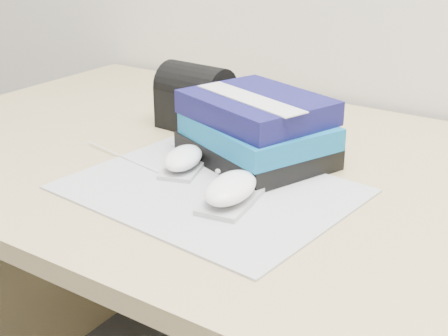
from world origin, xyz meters
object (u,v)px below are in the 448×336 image
Objects in this scene: desk at (325,288)px; mouse_rear at (183,160)px; mouse_front at (231,190)px; book_stack at (257,130)px; pouch at (196,98)px.

mouse_rear reaches higher than desk.
desk is at bearing 74.92° from mouse_front.
mouse_rear is 0.91× the size of mouse_front.
book_stack is at bearing 109.23° from mouse_front.
desk is 0.42m from pouch.
book_stack reaches higher than mouse_front.
pouch reaches higher than mouse_front.
pouch is (-0.24, 0.25, 0.04)m from mouse_front.
pouch reaches higher than book_stack.
mouse_rear is 0.14m from mouse_front.
mouse_rear is at bearing -139.87° from desk.
desk is at bearing 40.13° from mouse_rear.
mouse_front is (0.13, -0.06, 0.00)m from mouse_rear.
mouse_front is 0.88× the size of pouch.
pouch reaches higher than mouse_rear.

